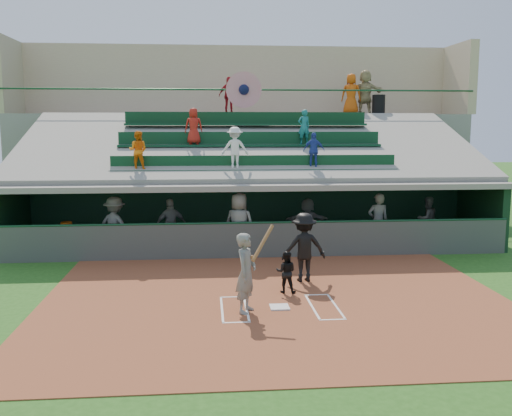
{
  "coord_description": "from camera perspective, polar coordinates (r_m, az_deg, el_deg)",
  "views": [
    {
      "loc": [
        -1.61,
        -12.34,
        4.1
      ],
      "look_at": [
        -0.23,
        3.5,
        1.8
      ],
      "focal_mm": 40.0,
      "sensor_mm": 36.0,
      "label": 1
    }
  ],
  "objects": [
    {
      "name": "batters_box_chalk",
      "position": [
        13.09,
        2.36,
        -9.91
      ],
      "size": [
        2.65,
        1.85,
        0.01
      ],
      "color": "white",
      "rests_on": "dirt_slab"
    },
    {
      "name": "water_cooler",
      "position": [
        19.43,
        -18.41,
        -1.86
      ],
      "size": [
        0.36,
        0.36,
        0.36
      ],
      "primitive_type": "cylinder",
      "color": "#DB540C",
      "rests_on": "white_table"
    },
    {
      "name": "ground",
      "position": [
        13.1,
        2.36,
        -10.01
      ],
      "size": [
        100.0,
        100.0,
        0.0
      ],
      "primitive_type": "plane",
      "color": "#215116",
      "rests_on": "ground"
    },
    {
      "name": "home_umpire",
      "position": [
        15.09,
        4.81,
        -3.92
      ],
      "size": [
        1.22,
        0.76,
        1.82
      ],
      "primitive_type": "imported",
      "rotation": [
        0.0,
        0.0,
        3.21
      ],
      "color": "black",
      "rests_on": "dirt_slab"
    },
    {
      "name": "white_table",
      "position": [
        19.47,
        -18.61,
        -3.32
      ],
      "size": [
        0.85,
        0.75,
        0.62
      ],
      "primitive_type": "cube",
      "rotation": [
        0.0,
        0.0,
        -0.37
      ],
      "color": "silver",
      "rests_on": "dugout_floor"
    },
    {
      "name": "batter_at_plate",
      "position": [
        12.55,
        -0.97,
        -6.47
      ],
      "size": [
        0.95,
        0.8,
        1.95
      ],
      "color": "#60635E",
      "rests_on": "dirt_slab"
    },
    {
      "name": "dugout_player_a",
      "position": [
        18.6,
        -13.93,
        -1.73
      ],
      "size": [
        1.37,
        1.12,
        1.84
      ],
      "primitive_type": "imported",
      "rotation": [
        0.0,
        0.0,
        2.71
      ],
      "color": "#555753",
      "rests_on": "dugout_floor"
    },
    {
      "name": "concourse_slab",
      "position": [
        25.95,
        -1.43,
        4.25
      ],
      "size": [
        20.0,
        3.0,
        4.6
      ],
      "primitive_type": "cube",
      "color": "gray",
      "rests_on": "ground"
    },
    {
      "name": "home_plate",
      "position": [
        13.09,
        2.36,
        -9.86
      ],
      "size": [
        0.43,
        0.43,
        0.03
      ],
      "primitive_type": "cube",
      "color": "silver",
      "rests_on": "dirt_slab"
    },
    {
      "name": "dugout_player_c",
      "position": [
        17.91,
        -1.69,
        -1.63
      ],
      "size": [
        1.14,
        0.96,
        1.98
      ],
      "primitive_type": "imported",
      "rotation": [
        0.0,
        0.0,
        2.74
      ],
      "color": "#5B5D58",
      "rests_on": "dugout_floor"
    },
    {
      "name": "trash_bin",
      "position": [
        25.98,
        12.16,
        10.08
      ],
      "size": [
        0.56,
        0.56,
        0.84
      ],
      "primitive_type": "cylinder",
      "color": "black",
      "rests_on": "concourse_slab"
    },
    {
      "name": "dugout_floor",
      "position": [
        19.58,
        -0.17,
        -3.79
      ],
      "size": [
        16.0,
        3.5,
        0.04
      ],
      "primitive_type": "cube",
      "color": "gray",
      "rests_on": "ground"
    },
    {
      "name": "grandstand",
      "position": [
        22.98,
        -0.98,
        3.64
      ],
      "size": [
        20.4,
        10.4,
        7.8
      ],
      "color": "#464B46",
      "rests_on": "ground"
    },
    {
      "name": "dugout_player_f",
      "position": [
        21.08,
        16.75,
        -1.04
      ],
      "size": [
        0.88,
        0.76,
        1.58
      ],
      "primitive_type": "imported",
      "rotation": [
        0.0,
        0.0,
        3.37
      ],
      "color": "#5A5C57",
      "rests_on": "dugout_floor"
    },
    {
      "name": "concourse_staff_a",
      "position": [
        24.96,
        -2.68,
        11.19
      ],
      "size": [
        1.0,
        0.62,
        1.58
      ],
      "primitive_type": "imported",
      "rotation": [
        0.0,
        0.0,
        2.87
      ],
      "color": "#A01219",
      "rests_on": "concourse_slab"
    },
    {
      "name": "dugout_player_d",
      "position": [
        19.65,
        5.16,
        -1.34
      ],
      "size": [
        1.5,
        0.51,
        1.61
      ],
      "primitive_type": "imported",
      "rotation": [
        0.0,
        0.0,
        3.16
      ],
      "color": "#5B5E59",
      "rests_on": "dugout_floor"
    },
    {
      "name": "concourse_staff_c",
      "position": [
        26.47,
        10.85,
        11.3
      ],
      "size": [
        1.9,
        0.88,
        1.97
      ],
      "primitive_type": "imported",
      "rotation": [
        0.0,
        0.0,
        2.98
      ],
      "color": "tan",
      "rests_on": "concourse_slab"
    },
    {
      "name": "dugout_player_e",
      "position": [
        19.19,
        12.09,
        -1.33
      ],
      "size": [
        0.69,
        0.46,
        1.87
      ],
      "primitive_type": "imported",
      "rotation": [
        0.0,
        0.0,
        3.12
      ],
      "color": "#5B5D58",
      "rests_on": "dugout_floor"
    },
    {
      "name": "dirt_slab",
      "position": [
        13.57,
        2.09,
        -9.31
      ],
      "size": [
        11.0,
        9.0,
        0.02
      ],
      "primitive_type": "cube",
      "color": "brown",
      "rests_on": "ground"
    },
    {
      "name": "catcher",
      "position": [
        14.11,
        3.02,
        -6.4
      ],
      "size": [
        0.58,
        0.5,
        1.04
      ],
      "primitive_type": "imported",
      "rotation": [
        0.0,
        0.0,
        2.9
      ],
      "color": "black",
      "rests_on": "dirt_slab"
    },
    {
      "name": "dugout_bench",
      "position": [
        20.82,
        -1.01,
        -2.37
      ],
      "size": [
        15.34,
        2.78,
        0.46
      ],
      "primitive_type": "cube",
      "rotation": [
        0.0,
        0.0,
        -0.15
      ],
      "color": "brown",
      "rests_on": "dugout_floor"
    },
    {
      "name": "concourse_staff_b",
      "position": [
        26.18,
        9.49,
        11.17
      ],
      "size": [
        1.0,
        0.8,
        1.79
      ],
      "primitive_type": "imported",
      "rotation": [
        0.0,
        0.0,
        2.85
      ],
      "color": "#CA4F0B",
      "rests_on": "concourse_slab"
    },
    {
      "name": "dugout_player_b",
      "position": [
        18.76,
        -8.5,
        -1.68
      ],
      "size": [
        1.09,
        0.7,
        1.72
      ],
      "primitive_type": "imported",
      "rotation": [
        0.0,
        0.0,
        3.44
      ],
      "color": "#62645F",
      "rests_on": "dugout_floor"
    }
  ]
}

